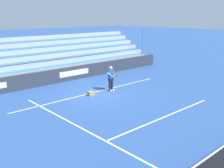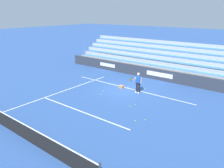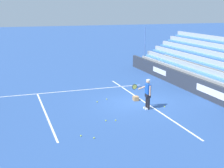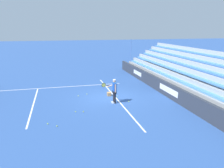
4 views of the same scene
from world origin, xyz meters
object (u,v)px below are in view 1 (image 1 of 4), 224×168
Objects in this scene: tennis_ball_near_player at (148,94)px; tennis_ball_far_right at (98,103)px; tennis_ball_far_left at (183,94)px; water_bottle at (37,99)px; tennis_player at (111,78)px; tennis_ball_by_box at (102,87)px; tennis_ball_stray_back at (110,105)px; tennis_ball_toward_net at (90,92)px; ball_box_cardboard at (91,93)px; tennis_ball_midcourt at (186,97)px; tennis_ball_on_baseline at (152,96)px.

tennis_ball_near_player and tennis_ball_far_right have the same top height.
water_bottle reaches higher than tennis_ball_far_left.
tennis_ball_far_right is (2.48, 1.60, -0.86)m from tennis_player.
tennis_ball_stray_back is at bearing 57.43° from tennis_ball_by_box.
tennis_player is at bearing 163.59° from water_bottle.
tennis_ball_stray_back and tennis_ball_toward_net have the same top height.
ball_box_cardboard reaches higher than tennis_ball_far_left.
tennis_ball_by_box is 5.88m from tennis_ball_far_left.
tennis_ball_by_box is 6.13m from tennis_ball_midcourt.
tennis_ball_far_left is 0.30× the size of water_bottle.
tennis_ball_stray_back is 1.00× the size of tennis_ball_on_baseline.
tennis_ball_on_baseline is 1.00× the size of tennis_ball_midcourt.
tennis_ball_near_player is 2.52m from tennis_ball_midcourt.
ball_box_cardboard is at bearing -46.43° from tennis_ball_midcourt.
tennis_ball_toward_net is (2.65, -2.97, 0.00)m from tennis_ball_near_player.
tennis_ball_toward_net is at bearing 17.93° from tennis_ball_by_box.
tennis_ball_near_player is at bearing -43.16° from tennis_ball_far_left.
tennis_ball_stray_back is 5.18m from tennis_ball_midcourt.
tennis_ball_stray_back is at bearing 47.45° from tennis_player.
tennis_ball_far_left is (-4.74, 4.05, -0.10)m from ball_box_cardboard.
ball_box_cardboard is 3.84m from tennis_ball_near_player.
tennis_player is 3.28m from tennis_ball_stray_back.
tennis_ball_far_left is at bearing 119.93° from tennis_ball_by_box.
tennis_player is at bearing -68.64° from tennis_ball_on_baseline.
tennis_ball_near_player is (-1.18, 3.45, 0.00)m from tennis_ball_by_box.
ball_box_cardboard is 6.06× the size of tennis_ball_near_player.
tennis_player is 5.06m from tennis_ball_far_left.
ball_box_cardboard is 6.06× the size of tennis_ball_by_box.
tennis_player reaches higher than tennis_ball_far_right.
tennis_ball_stray_back and tennis_ball_midcourt have the same top height.
tennis_ball_far_right is (0.34, -0.73, 0.00)m from tennis_ball_stray_back.
tennis_ball_on_baseline is 1.00× the size of tennis_ball_far_right.
ball_box_cardboard is 6.06× the size of tennis_ball_toward_net.
tennis_ball_far_left is (-0.42, -0.50, 0.00)m from tennis_ball_midcourt.
tennis_ball_by_box is 4.07m from tennis_ball_on_baseline.
tennis_ball_midcourt is 1.00× the size of tennis_ball_toward_net.
tennis_ball_near_player is at bearing 117.68° from tennis_player.
tennis_ball_by_box is at bearing -162.07° from tennis_ball_toward_net.
tennis_player is 25.98× the size of tennis_ball_far_left.
tennis_ball_toward_net is 0.30× the size of water_bottle.
tennis_ball_by_box and tennis_ball_far_right have the same top height.
ball_box_cardboard is at bearing 59.19° from tennis_ball_toward_net.
water_bottle is (3.18, -1.40, -0.02)m from ball_box_cardboard.
tennis_player is 7.80× the size of water_bottle.
ball_box_cardboard reaches higher than water_bottle.
water_bottle is (2.46, -3.06, 0.08)m from tennis_ball_far_right.
tennis_ball_on_baseline is 0.30× the size of water_bottle.
tennis_ball_far_left is 9.62m from water_bottle.
ball_box_cardboard reaches higher than tennis_ball_by_box.
tennis_ball_stray_back is 0.30× the size of water_bottle.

